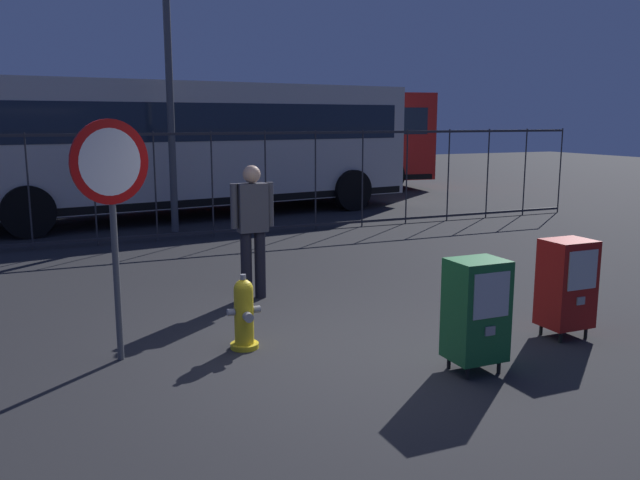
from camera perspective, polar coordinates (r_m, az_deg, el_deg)
name	(u,v)px	position (r m, az deg, el deg)	size (l,w,h in m)	color
ground_plane	(341,356)	(6.44, 1.85, -9.89)	(60.00, 60.00, 0.00)	#262628
fire_hydrant	(244,314)	(6.57, -6.54, -6.30)	(0.33, 0.31, 0.75)	yellow
newspaper_box_primary	(476,310)	(6.05, 13.25, -5.83)	(0.48, 0.42, 1.02)	black
newspaper_box_secondary	(567,283)	(7.26, 20.40, -3.49)	(0.48, 0.42, 1.02)	black
stop_sign	(112,190)	(6.25, -17.43, 4.12)	(0.71, 0.31, 2.23)	#4C4F54
pedestrian	(252,224)	(8.24, -5.81, 1.38)	(0.55, 0.22, 1.67)	black
fence_barrier	(184,185)	(12.59, -11.57, 4.66)	(18.03, 0.04, 2.00)	#2D2D33
bus_near	(189,142)	(15.64, -11.20, 8.29)	(10.74, 3.92, 3.00)	beige
bus_far	(261,136)	(20.57, -5.07, 8.91)	(10.74, 3.87, 3.00)	red
street_light_near_right	(167,23)	(13.52, -12.99, 17.70)	(0.32, 0.32, 6.90)	#4C4F54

